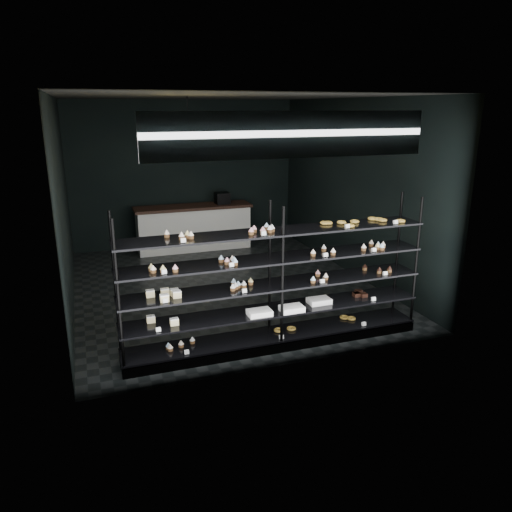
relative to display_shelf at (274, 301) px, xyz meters
name	(u,v)px	position (x,y,z in m)	size (l,w,h in m)	color
room	(221,196)	(-0.01, 2.45, 0.97)	(5.01, 6.01, 3.20)	black
display_shelf	(274,301)	(0.00, 0.00, 0.00)	(4.00, 0.50, 1.91)	black
signage	(292,135)	(-0.01, -0.48, 2.12)	(3.30, 0.05, 0.50)	#0B1A3B
pendant_lamp	(189,151)	(-0.74, 1.43, 1.82)	(0.28, 0.28, 0.87)	black
service_counter	(194,227)	(0.05, 4.95, -0.13)	(2.54, 0.65, 1.23)	silver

